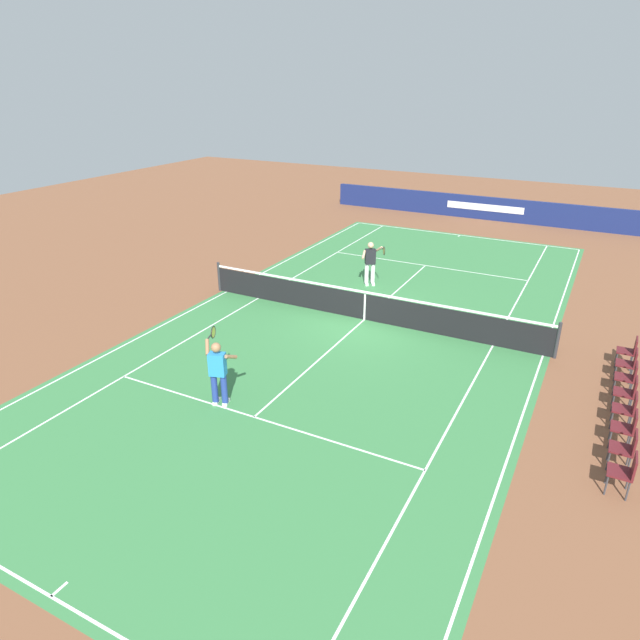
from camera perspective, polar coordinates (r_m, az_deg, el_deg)
ground_plane at (r=18.16m, az=4.56°, el=0.05°), size 60.00×60.00×0.00m
court_slab at (r=18.16m, az=4.56°, el=0.05°), size 24.20×11.40×0.00m
court_line_markings at (r=18.16m, az=4.56°, el=0.06°), size 23.85×11.05×0.01m
tennis_net at (r=17.97m, az=4.61°, el=1.49°), size 0.10×11.70×1.08m
stadium_barrier at (r=32.60m, az=16.02°, el=10.99°), size 0.26×17.00×1.23m
tennis_player_near at (r=13.34m, az=-10.39°, el=-5.05°), size 0.96×0.89×1.70m
tennis_player_far at (r=20.98m, az=5.19°, el=6.01°), size 0.81×1.04×1.70m
tennis_ball at (r=21.99m, az=5.28°, el=4.38°), size 0.07×0.07×0.07m
spectator_chair_0 at (r=17.11m, az=29.08°, el=-2.69°), size 0.44×0.44×0.88m
spectator_chair_1 at (r=16.37m, az=29.05°, el=-3.82°), size 0.44×0.44×0.88m
spectator_chair_2 at (r=15.64m, az=29.02°, el=-5.05°), size 0.44×0.44×0.88m
spectator_chair_3 at (r=14.92m, az=28.98°, el=-6.40°), size 0.44×0.44×0.88m
spectator_chair_4 at (r=14.20m, az=28.93°, el=-7.88°), size 0.44×0.44×0.88m
spectator_chair_5 at (r=13.50m, az=28.88°, el=-9.53°), size 0.44×0.44×0.88m
spectator_chair_6 at (r=12.81m, az=28.83°, el=-11.35°), size 0.44×0.44×0.88m
spectator_chair_7 at (r=12.13m, az=28.77°, el=-13.38°), size 0.44×0.44×0.88m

